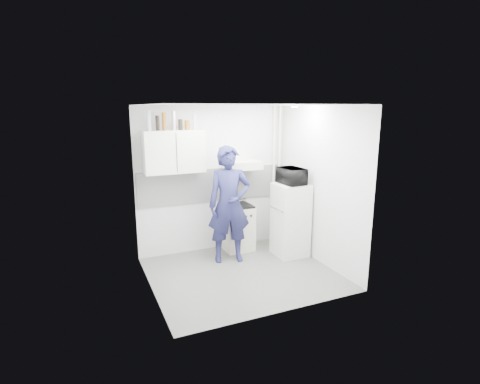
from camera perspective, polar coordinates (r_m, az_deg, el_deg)
name	(u,v)px	position (r m, az deg, el deg)	size (l,w,h in m)	color
floor	(242,273)	(6.05, 0.28, -12.31)	(2.80, 2.80, 0.00)	#5B5C54
ceiling	(242,105)	(5.48, 0.31, 13.16)	(2.80, 2.80, 0.00)	white
wall_back	(214,179)	(6.76, -4.02, 1.96)	(2.80, 2.80, 0.00)	silver
wall_left	(148,203)	(5.23, -13.88, -1.59)	(2.60, 2.60, 0.00)	silver
wall_right	(319,186)	(6.31, 11.99, 0.94)	(2.60, 2.60, 0.00)	silver
person	(229,205)	(6.23, -1.64, -1.94)	(0.72, 0.47, 1.96)	#1E1F48
stove	(237,228)	(6.88, -0.39, -5.49)	(0.51, 0.51, 0.81)	beige
fridge	(290,220)	(6.62, 7.68, -4.23)	(0.53, 0.53, 1.28)	silver
stove_top	(237,206)	(6.76, -0.39, -2.09)	(0.49, 0.49, 0.03)	black
saucepan	(235,201)	(6.79, -0.84, -1.46)	(0.18, 0.18, 0.10)	silver
microwave	(292,176)	(6.43, 7.89, 2.43)	(0.34, 0.50, 0.28)	black
bottle_a	(149,121)	(6.18, -13.77, 10.54)	(0.07, 0.07, 0.32)	#B2B7BC
bottle_b	(158,123)	(6.21, -12.46, 10.22)	(0.06, 0.06, 0.24)	black
bottle_c	(164,121)	(6.23, -11.48, 10.51)	(0.07, 0.07, 0.29)	brown
bottle_d	(174,121)	(6.26, -10.07, 10.64)	(0.07, 0.07, 0.30)	silver
canister_a	(180,125)	(6.29, -9.07, 10.10)	(0.07, 0.07, 0.18)	black
canister_b	(187,125)	(6.32, -8.07, 10.07)	(0.08, 0.08, 0.16)	brown
bottle_e	(195,122)	(6.36, -6.95, 10.59)	(0.07, 0.07, 0.26)	#B2B7BC
upper_cabinet	(174,152)	(6.30, -10.03, 6.07)	(1.00, 0.35, 0.70)	silver
range_hood	(242,165)	(6.65, 0.33, 4.18)	(0.60, 0.50, 0.14)	beige
backsplash	(214,185)	(6.76, -3.97, 1.11)	(2.74, 0.03, 0.60)	white
pipe_a	(279,175)	(7.22, 5.96, 2.62)	(0.05, 0.05, 2.60)	beige
pipe_b	(273,175)	(7.16, 5.12, 2.56)	(0.04, 0.04, 2.60)	beige
ceiling_spot_fixture	(295,107)	(6.12, 8.31, 12.71)	(0.10, 0.10, 0.02)	white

